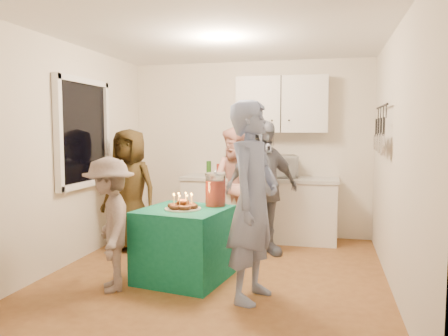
% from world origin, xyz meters
% --- Properties ---
extents(floor, '(4.00, 4.00, 0.00)m').
position_xyz_m(floor, '(0.00, 0.00, 0.00)').
color(floor, brown).
rests_on(floor, ground).
extents(ceiling, '(4.00, 4.00, 0.00)m').
position_xyz_m(ceiling, '(0.00, 0.00, 2.60)').
color(ceiling, white).
rests_on(ceiling, floor).
extents(back_wall, '(3.60, 3.60, 0.00)m').
position_xyz_m(back_wall, '(0.00, 2.00, 1.30)').
color(back_wall, silver).
rests_on(back_wall, floor).
extents(left_wall, '(4.00, 4.00, 0.00)m').
position_xyz_m(left_wall, '(-1.80, 0.00, 1.30)').
color(left_wall, silver).
rests_on(left_wall, floor).
extents(right_wall, '(4.00, 4.00, 0.00)m').
position_xyz_m(right_wall, '(1.80, 0.00, 1.30)').
color(right_wall, silver).
rests_on(right_wall, floor).
extents(window_night, '(0.04, 1.00, 1.20)m').
position_xyz_m(window_night, '(-1.77, 0.30, 1.55)').
color(window_night, black).
rests_on(window_night, left_wall).
extents(counter, '(2.20, 0.58, 0.86)m').
position_xyz_m(counter, '(0.20, 1.70, 0.43)').
color(counter, white).
rests_on(counter, floor).
extents(countertop, '(2.24, 0.62, 0.05)m').
position_xyz_m(countertop, '(0.20, 1.70, 0.89)').
color(countertop, beige).
rests_on(countertop, counter).
extents(upper_cabinet, '(1.30, 0.30, 0.80)m').
position_xyz_m(upper_cabinet, '(0.50, 1.85, 1.95)').
color(upper_cabinet, white).
rests_on(upper_cabinet, back_wall).
extents(pot_rack, '(0.12, 1.00, 0.60)m').
position_xyz_m(pot_rack, '(1.72, 0.70, 1.60)').
color(pot_rack, black).
rests_on(pot_rack, right_wall).
extents(microwave, '(0.65, 0.51, 0.32)m').
position_xyz_m(microwave, '(0.44, 1.70, 1.07)').
color(microwave, white).
rests_on(microwave, countertop).
extents(party_table, '(0.98, 0.98, 0.76)m').
position_xyz_m(party_table, '(-0.30, -0.20, 0.38)').
color(party_table, '#0F6549').
rests_on(party_table, floor).
extents(donut_cake, '(0.38, 0.38, 0.18)m').
position_xyz_m(donut_cake, '(-0.30, -0.24, 0.85)').
color(donut_cake, '#381C0C').
rests_on(donut_cake, party_table).
extents(punch_jar, '(0.22, 0.22, 0.34)m').
position_xyz_m(punch_jar, '(-0.02, 0.05, 0.93)').
color(punch_jar, red).
rests_on(punch_jar, party_table).
extents(man_birthday, '(0.60, 0.77, 1.86)m').
position_xyz_m(man_birthday, '(0.49, -0.56, 0.93)').
color(man_birthday, '#7987B0').
rests_on(man_birthday, floor).
extents(woman_back_left, '(0.84, 0.61, 1.60)m').
position_xyz_m(woman_back_left, '(-1.37, 0.74, 0.80)').
color(woman_back_left, '#543F18').
rests_on(woman_back_left, floor).
extents(woman_back_center, '(0.96, 0.86, 1.62)m').
position_xyz_m(woman_back_center, '(-0.06, 1.36, 0.81)').
color(woman_back_center, '#ED857C').
rests_on(woman_back_center, floor).
extents(woman_back_right, '(1.05, 0.94, 1.71)m').
position_xyz_m(woman_back_right, '(0.36, 0.91, 0.85)').
color(woman_back_right, black).
rests_on(woman_back_right, floor).
extents(child_near_left, '(0.86, 0.99, 1.33)m').
position_xyz_m(child_near_left, '(-0.92, -0.66, 0.66)').
color(child_near_left, '#655551').
rests_on(child_near_left, floor).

